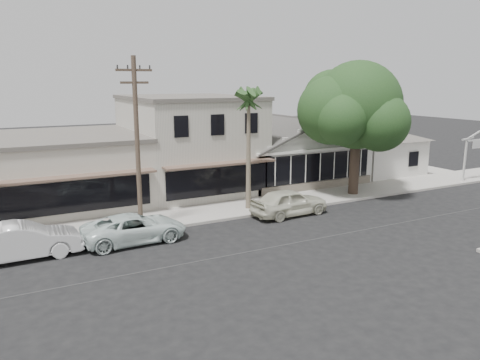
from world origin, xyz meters
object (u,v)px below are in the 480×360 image
utility_pole (137,141)px  car_2 (135,228)px  car_0 (289,202)px  car_1 (23,241)px  shade_tree (354,108)px

utility_pole → car_2: size_ratio=1.78×
car_0 → car_2: size_ratio=0.93×
car_0 → utility_pole: bearing=80.0°
car_2 → utility_pole: bearing=-28.2°
car_0 → car_1: 14.31m
utility_pole → car_2: 4.37m
utility_pole → car_1: utility_pole is taller
utility_pole → car_1: 7.06m
car_0 → shade_tree: size_ratio=0.52×
utility_pole → car_0: (8.61, -1.01, -3.98)m
car_0 → shade_tree: shade_tree is taller
car_1 → car_2: 5.00m
utility_pole → car_0: bearing=-6.7°
car_2 → shade_tree: size_ratio=0.55×
car_1 → shade_tree: 21.65m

